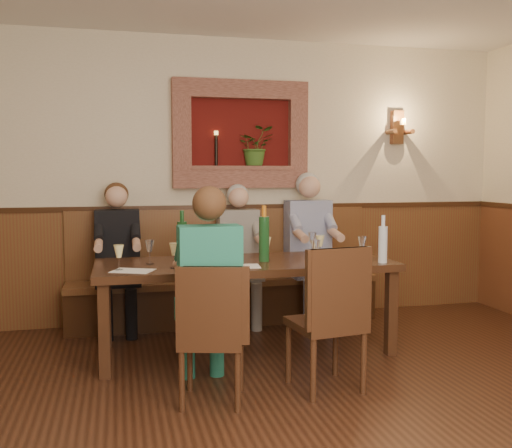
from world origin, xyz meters
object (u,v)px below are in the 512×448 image
(dining_table, at_px, (246,270))
(spittoon_bucket, at_px, (219,248))
(person_bench_mid, at_px, (240,267))
(chair_near_left, at_px, (212,362))
(bench, at_px, (225,289))
(chair_near_right, at_px, (327,348))
(wine_bottle_green_a, at_px, (264,238))
(person_bench_left, at_px, (118,271))
(wine_bottle_green_b, at_px, (182,240))
(person_chair_front, at_px, (208,308))
(water_bottle, at_px, (383,243))
(person_bench_right, at_px, (311,259))

(dining_table, xyz_separation_m, spittoon_bucket, (-0.22, -0.00, 0.19))
(person_bench_mid, bearing_deg, dining_table, -98.92)
(chair_near_left, bearing_deg, bench, 92.56)
(bench, bearing_deg, chair_near_left, -102.89)
(chair_near_right, xyz_separation_m, wine_bottle_green_a, (-0.20, 0.91, 0.65))
(bench, bearing_deg, person_bench_left, -174.13)
(bench, xyz_separation_m, chair_near_right, (0.35, -1.88, -0.04))
(person_bench_left, xyz_separation_m, wine_bottle_green_b, (0.52, -0.70, 0.35))
(person_bench_mid, relative_size, spittoon_bucket, 5.89)
(person_chair_front, bearing_deg, chair_near_right, -11.52)
(water_bottle, bearing_deg, chair_near_left, -156.49)
(bench, bearing_deg, person_bench_right, -7.18)
(bench, relative_size, wine_bottle_green_a, 6.58)
(bench, relative_size, person_chair_front, 2.16)
(dining_table, distance_m, person_bench_left, 1.32)
(spittoon_bucket, height_order, wine_bottle_green_a, wine_bottle_green_a)
(dining_table, distance_m, person_chair_front, 0.90)
(person_bench_mid, height_order, person_bench_right, person_bench_right)
(dining_table, distance_m, chair_near_left, 1.15)
(person_bench_left, relative_size, spittoon_bucket, 5.99)
(person_bench_mid, bearing_deg, person_bench_right, -0.29)
(person_chair_front, distance_m, spittoon_bucket, 0.86)
(person_bench_right, distance_m, wine_bottle_green_b, 1.55)
(chair_near_left, bearing_deg, person_bench_left, 123.01)
(person_bench_right, distance_m, wine_bottle_green_a, 1.16)
(chair_near_left, bearing_deg, wine_bottle_green_a, 73.70)
(bench, height_order, chair_near_right, bench)
(dining_table, bearing_deg, person_bench_right, 44.46)
(person_bench_mid, xyz_separation_m, person_bench_right, (0.72, -0.00, 0.05))
(dining_table, relative_size, wine_bottle_green_a, 5.27)
(bench, bearing_deg, dining_table, -90.00)
(chair_near_left, height_order, water_bottle, water_bottle)
(chair_near_right, height_order, spittoon_bucket, chair_near_right)
(spittoon_bucket, distance_m, water_bottle, 1.31)
(person_bench_mid, bearing_deg, chair_near_right, -82.91)
(bench, xyz_separation_m, wine_bottle_green_a, (0.15, -0.97, 0.61))
(bench, bearing_deg, wine_bottle_green_a, -81.28)
(wine_bottle_green_a, relative_size, water_bottle, 1.19)
(person_bench_mid, relative_size, person_chair_front, 0.98)
(bench, distance_m, wine_bottle_green_a, 1.16)
(chair_near_right, height_order, person_bench_left, person_bench_left)
(chair_near_left, relative_size, wine_bottle_green_b, 2.18)
(bench, height_order, person_chair_front, person_chair_front)
(person_bench_left, height_order, person_chair_front, person_chair_front)
(dining_table, height_order, chair_near_right, chair_near_right)
(bench, xyz_separation_m, person_bench_left, (-1.01, -0.10, 0.24))
(dining_table, relative_size, chair_near_right, 2.42)
(person_bench_right, height_order, wine_bottle_green_a, person_bench_right)
(chair_near_right, distance_m, person_bench_left, 2.26)
(chair_near_right, bearing_deg, person_bench_mid, 89.15)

